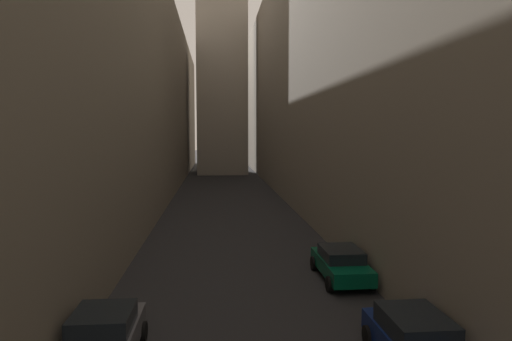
{
  "coord_description": "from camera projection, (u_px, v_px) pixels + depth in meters",
  "views": [
    {
      "loc": [
        -1.19,
        5.13,
        6.59
      ],
      "look_at": [
        0.0,
        18.25,
        5.49
      ],
      "focal_mm": 31.73,
      "sensor_mm": 36.0,
      "label": 1
    }
  ],
  "objects": [
    {
      "name": "parked_car_right_far",
      "position": [
        341.0,
        263.0,
        20.27
      ],
      "size": [
        2.02,
        4.46,
        1.45
      ],
      "rotation": [
        0.0,
        0.0,
        1.57
      ],
      "color": "#05472D",
      "rests_on": "ground"
    },
    {
      "name": "building_block_right",
      "position": [
        346.0,
        74.0,
        45.22
      ],
      "size": [
        12.8,
        108.0,
        24.96
      ],
      "primitive_type": "cube",
      "color": "gray",
      "rests_on": "ground"
    },
    {
      "name": "parked_car_right_third",
      "position": [
        416.0,
        340.0,
        12.71
      ],
      "size": [
        2.0,
        4.14,
        1.51
      ],
      "rotation": [
        0.0,
        0.0,
        1.57
      ],
      "color": "navy",
      "rests_on": "ground"
    },
    {
      "name": "parked_car_left_third",
      "position": [
        102.0,
        339.0,
        12.75
      ],
      "size": [
        2.0,
        4.34,
        1.57
      ],
      "rotation": [
        0.0,
        0.0,
        1.57
      ],
      "color": "#4C4C51",
      "rests_on": "ground"
    },
    {
      "name": "building_block_left",
      "position": [
        96.0,
        92.0,
        43.19
      ],
      "size": [
        14.05,
        108.0,
        20.98
      ],
      "primitive_type": "cube",
      "color": "#756B5B",
      "rests_on": "ground"
    },
    {
      "name": "ground_plane",
      "position": [
        228.0,
        202.0,
        43.2
      ],
      "size": [
        264.0,
        264.0,
        0.0
      ],
      "primitive_type": "plane",
      "color": "#232326"
    }
  ]
}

